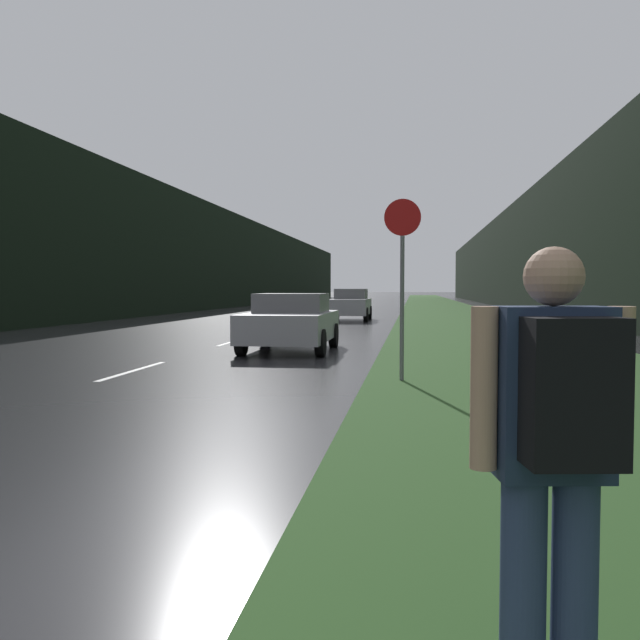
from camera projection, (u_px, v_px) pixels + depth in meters
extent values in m
cube|color=#2D5123|center=(452.00, 315.00, 38.82)|extent=(6.00, 240.00, 0.02)
cube|color=silver|center=(133.00, 371.00, 12.66)|extent=(0.12, 3.00, 0.01)
cube|color=silver|center=(232.00, 342.00, 19.58)|extent=(0.12, 3.00, 0.01)
cube|color=black|center=(205.00, 257.00, 50.97)|extent=(2.00, 140.00, 7.77)
cube|color=black|center=(531.00, 255.00, 47.72)|extent=(2.00, 140.00, 7.86)
cylinder|color=slate|center=(402.00, 309.00, 11.16)|extent=(0.07, 0.07, 2.41)
cylinder|color=#B71414|center=(403.00, 217.00, 11.09)|extent=(0.60, 0.02, 0.60)
cylinder|color=navy|center=(523.00, 594.00, 2.46)|extent=(0.16, 0.16, 0.86)
cylinder|color=navy|center=(574.00, 594.00, 2.46)|extent=(0.16, 0.16, 0.86)
cube|color=navy|center=(552.00, 392.00, 2.43)|extent=(0.42, 0.28, 0.62)
sphere|color=tan|center=(554.00, 276.00, 2.41)|extent=(0.21, 0.21, 0.21)
cylinder|color=tan|center=(484.00, 388.00, 2.42)|extent=(0.10, 0.10, 0.58)
cylinder|color=tan|center=(620.00, 387.00, 2.43)|extent=(0.10, 0.10, 0.58)
cube|color=black|center=(574.00, 392.00, 2.22)|extent=(0.34, 0.23, 0.49)
cube|color=#9E9EA3|center=(290.00, 326.00, 16.62)|extent=(1.94, 4.05, 0.67)
cube|color=#5E5E61|center=(292.00, 303.00, 16.79)|extent=(1.65, 1.82, 0.46)
cylinder|color=black|center=(321.00, 343.00, 15.26)|extent=(0.20, 0.63, 0.63)
cylinder|color=black|center=(241.00, 342.00, 15.52)|extent=(0.20, 0.63, 0.63)
cylinder|color=black|center=(334.00, 335.00, 17.75)|extent=(0.20, 0.63, 0.63)
cylinder|color=black|center=(265.00, 335.00, 18.00)|extent=(0.20, 0.63, 0.63)
cube|color=#9E9EA3|center=(351.00, 307.00, 32.59)|extent=(1.73, 4.32, 0.74)
cube|color=#5E5E61|center=(351.00, 294.00, 32.78)|extent=(1.47, 1.95, 0.48)
cylinder|color=black|center=(366.00, 315.00, 31.17)|extent=(0.20, 0.67, 0.67)
cylinder|color=black|center=(330.00, 315.00, 31.39)|extent=(0.20, 0.67, 0.67)
cylinder|color=black|center=(370.00, 313.00, 33.82)|extent=(0.20, 0.67, 0.67)
cylinder|color=black|center=(337.00, 312.00, 34.05)|extent=(0.20, 0.67, 0.67)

